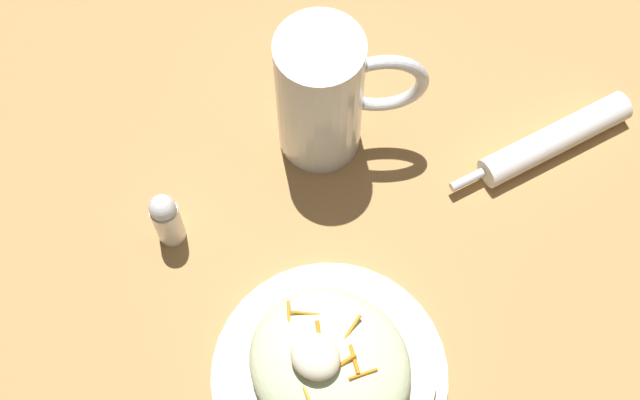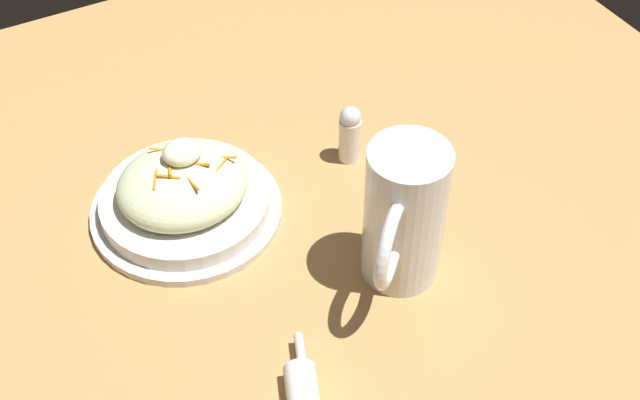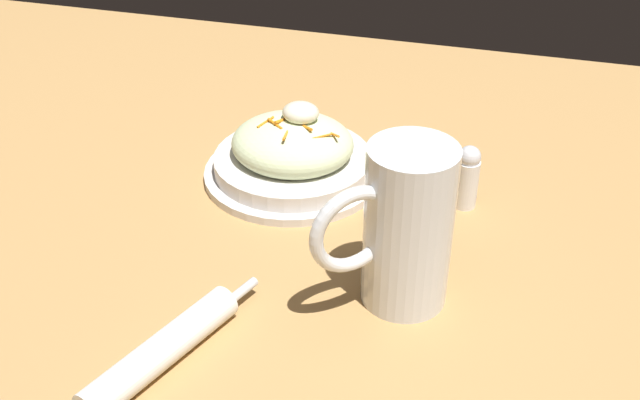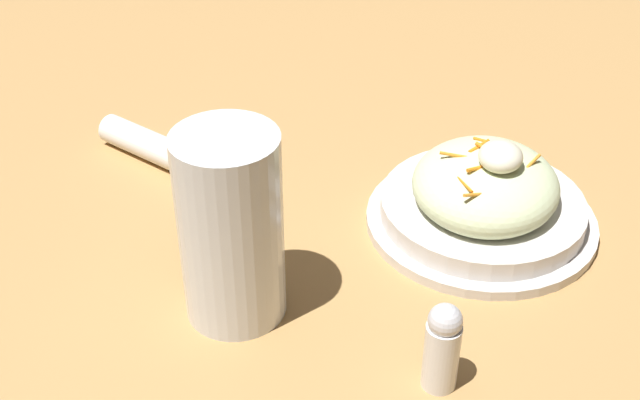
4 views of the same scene
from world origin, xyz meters
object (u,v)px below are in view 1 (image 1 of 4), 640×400
object	(u,v)px
beer_mug	(323,100)
salt_shaker	(167,219)
salad_plate	(329,369)
napkin_roll	(551,138)

from	to	relation	value
beer_mug	salt_shaker	world-z (taller)	beer_mug
salt_shaker	salad_plate	bearing A→B (deg)	-1.84
beer_mug	salt_shaker	bearing A→B (deg)	-102.91
beer_mug	napkin_roll	bearing A→B (deg)	38.71
salad_plate	beer_mug	distance (m)	0.25
salad_plate	beer_mug	size ratio (longest dim) A/B	1.30
napkin_roll	salt_shaker	distance (m)	0.39
beer_mug	napkin_roll	size ratio (longest dim) A/B	0.84
napkin_roll	salt_shaker	size ratio (longest dim) A/B	2.55
beer_mug	napkin_roll	world-z (taller)	beer_mug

